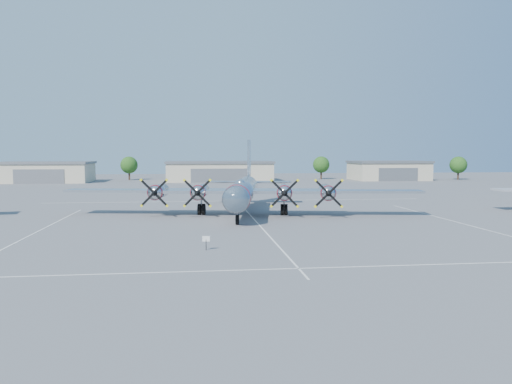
{
  "coord_description": "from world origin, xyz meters",
  "views": [
    {
      "loc": [
        -6.82,
        -53.93,
        7.65
      ],
      "look_at": [
        0.17,
        2.24,
        3.2
      ],
      "focal_mm": 35.0,
      "sensor_mm": 36.0,
      "label": 1
    }
  ],
  "objects": [
    {
      "name": "tree_west",
      "position": [
        -25.0,
        90.0,
        4.22
      ],
      "size": [
        4.8,
        4.8,
        6.64
      ],
      "color": "#382619",
      "rests_on": "ground"
    },
    {
      "name": "tree_far_east",
      "position": [
        68.0,
        80.0,
        4.22
      ],
      "size": [
        4.8,
        4.8,
        6.64
      ],
      "color": "#382619",
      "rests_on": "ground"
    },
    {
      "name": "hangar_east",
      "position": [
        48.0,
        81.96,
        2.71
      ],
      "size": [
        20.6,
        14.6,
        5.4
      ],
      "color": "#BFB897",
      "rests_on": "ground"
    },
    {
      "name": "hangar_center",
      "position": [
        0.0,
        81.96,
        2.71
      ],
      "size": [
        28.6,
        14.6,
        5.4
      ],
      "color": "#BFB897",
      "rests_on": "ground"
    },
    {
      "name": "tree_east",
      "position": [
        30.0,
        88.0,
        4.22
      ],
      "size": [
        4.8,
        4.8,
        6.64
      ],
      "color": "#382619",
      "rests_on": "ground"
    },
    {
      "name": "main_bomber_b29",
      "position": [
        -0.61,
        8.71,
        0.0
      ],
      "size": [
        47.64,
        36.39,
        9.59
      ],
      "primitive_type": null,
      "rotation": [
        0.0,
        0.0,
        -0.17
      ],
      "color": "silver",
      "rests_on": "ground"
    },
    {
      "name": "parking_lines",
      "position": [
        0.0,
        -1.75,
        0.01
      ],
      "size": [
        60.0,
        50.08,
        0.01
      ],
      "color": "silver",
      "rests_on": "ground"
    },
    {
      "name": "ground",
      "position": [
        0.0,
        0.0,
        0.0
      ],
      "size": [
        260.0,
        260.0,
        0.0
      ],
      "primitive_type": "plane",
      "color": "#505052",
      "rests_on": "ground"
    },
    {
      "name": "hangar_west",
      "position": [
        -45.0,
        81.96,
        2.71
      ],
      "size": [
        22.6,
        14.6,
        5.4
      ],
      "color": "#BFB897",
      "rests_on": "ground"
    },
    {
      "name": "info_placard",
      "position": [
        -5.94,
        -14.98,
        0.79
      ],
      "size": [
        0.59,
        0.07,
        1.12
      ],
      "rotation": [
        0.0,
        0.0,
        -0.04
      ],
      "color": "black",
      "rests_on": "ground"
    }
  ]
}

